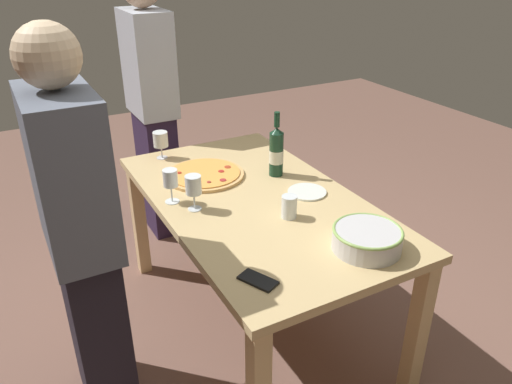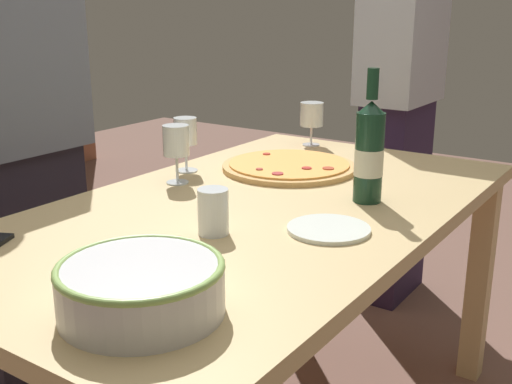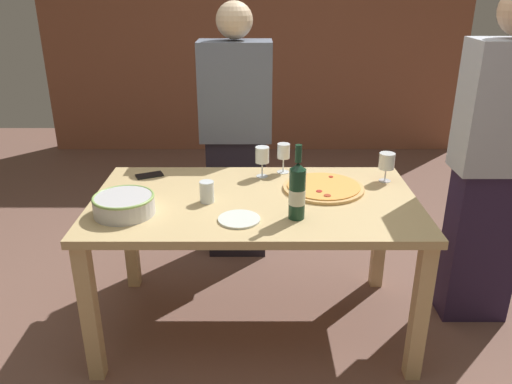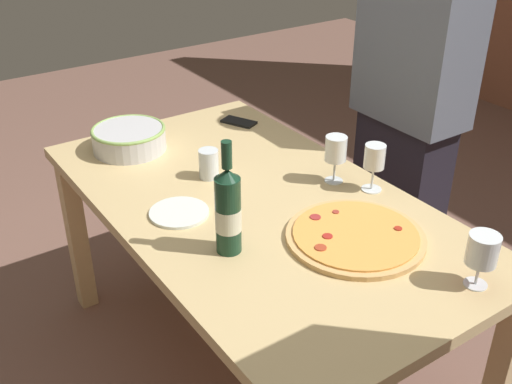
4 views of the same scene
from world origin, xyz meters
name	(u,v)px [view 4 (image 4 of 4)]	position (x,y,z in m)	size (l,w,h in m)	color
ground_plane	(256,367)	(0.00, 0.00, 0.00)	(8.00, 8.00, 0.00)	brown
dining_table	(256,225)	(0.00, 0.00, 0.66)	(1.60, 0.90, 0.75)	#D3B47A
pizza	(355,236)	(0.35, 0.12, 0.76)	(0.42, 0.42, 0.02)	#E1AB67
serving_bowl	(129,138)	(-0.60, -0.18, 0.80)	(0.28, 0.28, 0.09)	silver
wine_bottle	(228,210)	(0.19, -0.22, 0.88)	(0.07, 0.07, 0.34)	#173A25
wine_glass_near_pizza	(375,158)	(0.16, 0.37, 0.87)	(0.07, 0.07, 0.17)	white
wine_glass_by_bottle	(482,252)	(0.70, 0.23, 0.86)	(0.08, 0.08, 0.16)	white
wine_glass_far_left	(336,151)	(0.04, 0.30, 0.87)	(0.07, 0.07, 0.17)	white
cup_amber	(209,164)	(-0.23, -0.04, 0.80)	(0.07, 0.07, 0.10)	white
side_plate	(179,213)	(-0.07, -0.25, 0.76)	(0.19, 0.19, 0.01)	white
cell_phone	(239,122)	(-0.58, 0.31, 0.76)	(0.07, 0.14, 0.01)	black
person_host	(409,114)	(-0.12, 0.83, 0.83)	(0.45, 0.24, 1.64)	black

